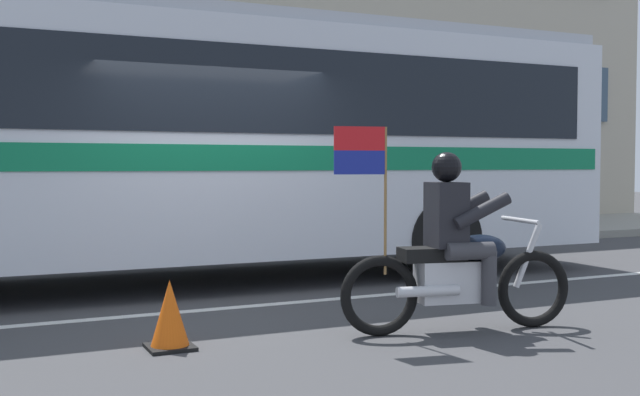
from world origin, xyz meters
TOP-DOWN VIEW (x-y plane):
  - ground_plane at (0.00, 0.00)m, footprint 60.00×60.00m
  - sidewalk_curb at (0.00, 5.10)m, footprint 28.00×3.80m
  - lane_center_stripe at (0.00, -0.60)m, footprint 26.60×0.14m
  - transit_bus at (-0.10, 1.19)m, footprint 11.18×2.70m
  - motorcycle_with_rider at (1.41, -2.48)m, footprint 2.16×0.72m
  - traffic_cone at (-1.00, -2.03)m, footprint 0.36×0.36m

SIDE VIEW (x-z plane):
  - ground_plane at x=0.00m, z-range 0.00..0.00m
  - lane_center_stripe at x=0.00m, z-range 0.00..0.01m
  - sidewalk_curb at x=0.00m, z-range 0.00..0.15m
  - traffic_cone at x=-1.00m, z-range -0.02..0.53m
  - motorcycle_with_rider at x=1.41m, z-range -0.22..1.55m
  - transit_bus at x=-0.10m, z-range 0.27..3.49m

